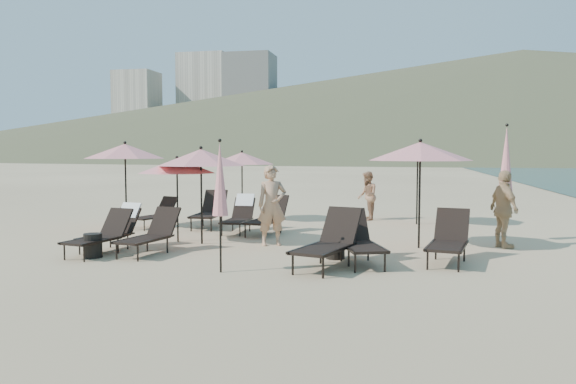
% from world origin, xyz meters
% --- Properties ---
extents(ground, '(800.00, 800.00, 0.00)m').
position_xyz_m(ground, '(0.00, 0.00, 0.00)').
color(ground, '#D6BA8C').
rests_on(ground, ground).
extents(volcanic_headland, '(690.00, 690.00, 55.00)m').
position_xyz_m(volcanic_headland, '(71.37, 302.62, 26.49)').
color(volcanic_headland, brown).
rests_on(volcanic_headland, ground).
extents(hotel_skyline, '(109.00, 82.00, 55.00)m').
position_xyz_m(hotel_skyline, '(-93.62, 271.21, 24.18)').
color(hotel_skyline, beige).
rests_on(hotel_skyline, ground).
extents(lounger_0, '(0.89, 1.67, 0.91)m').
position_xyz_m(lounger_0, '(-3.91, -0.16, 0.43)').
color(lounger_0, black).
rests_on(lounger_0, ground).
extents(lounger_1, '(0.85, 1.65, 0.98)m').
position_xyz_m(lounger_1, '(-3.96, 0.49, 0.47)').
color(lounger_1, black).
rests_on(lounger_1, ground).
extents(lounger_2, '(0.89, 1.70, 0.93)m').
position_xyz_m(lounger_2, '(-2.93, 0.11, 0.43)').
color(lounger_2, black).
rests_on(lounger_2, ground).
extents(lounger_3, '(1.19, 1.96, 1.06)m').
position_xyz_m(lounger_3, '(0.89, -0.49, 0.49)').
color(lounger_3, black).
rests_on(lounger_3, ground).
extents(lounger_4, '(1.20, 1.84, 0.99)m').
position_xyz_m(lounger_4, '(1.40, 0.01, 0.46)').
color(lounger_4, black).
rests_on(lounger_4, ground).
extents(lounger_5, '(0.96, 1.82, 0.99)m').
position_xyz_m(lounger_5, '(3.08, 0.43, 0.46)').
color(lounger_5, black).
rests_on(lounger_5, ground).
extents(lounger_6, '(0.98, 1.56, 0.84)m').
position_xyz_m(lounger_6, '(-4.66, 4.04, 0.39)').
color(lounger_6, black).
rests_on(lounger_6, ground).
extents(lounger_7, '(0.79, 1.82, 1.02)m').
position_xyz_m(lounger_7, '(-3.16, 4.35, 0.48)').
color(lounger_7, black).
rests_on(lounger_7, ground).
extents(lounger_8, '(0.60, 1.58, 0.98)m').
position_xyz_m(lounger_8, '(-2.08, 3.69, 0.47)').
color(lounger_8, black).
rests_on(lounger_8, ground).
extents(lounger_9, '(0.90, 1.78, 0.98)m').
position_xyz_m(lounger_9, '(-1.24, 3.43, 0.46)').
color(lounger_9, black).
rests_on(lounger_9, ground).
extents(umbrella_open_0, '(1.90, 1.90, 2.04)m').
position_xyz_m(umbrella_open_0, '(-3.03, 1.78, 1.80)').
color(umbrella_open_0, black).
rests_on(umbrella_open_0, ground).
extents(umbrella_open_1, '(2.11, 2.11, 2.27)m').
position_xyz_m(umbrella_open_1, '(-2.36, 1.59, 2.00)').
color(umbrella_open_1, black).
rests_on(umbrella_open_1, ground).
extents(umbrella_open_2, '(2.25, 2.25, 2.42)m').
position_xyz_m(umbrella_open_2, '(2.56, 2.04, 2.14)').
color(umbrella_open_2, black).
rests_on(umbrella_open_2, ground).
extents(umbrella_open_3, '(2.04, 2.04, 2.19)m').
position_xyz_m(umbrella_open_3, '(-2.71, 6.06, 1.94)').
color(umbrella_open_3, black).
rests_on(umbrella_open_3, ground).
extents(umbrella_open_4, '(2.23, 2.23, 2.40)m').
position_xyz_m(umbrella_open_4, '(2.59, 6.28, 2.12)').
color(umbrella_open_4, black).
rests_on(umbrella_open_4, ground).
extents(umbrella_open_5, '(2.26, 2.26, 2.44)m').
position_xyz_m(umbrella_open_5, '(-5.43, 3.78, 2.15)').
color(umbrella_open_5, black).
rests_on(umbrella_open_5, ground).
extents(umbrella_closed_0, '(0.28, 0.28, 2.36)m').
position_xyz_m(umbrella_closed_0, '(-0.91, -1.30, 1.64)').
color(umbrella_closed_0, black).
rests_on(umbrella_closed_0, ground).
extents(umbrella_closed_1, '(0.33, 0.33, 2.80)m').
position_xyz_m(umbrella_closed_1, '(4.57, 3.38, 1.95)').
color(umbrella_closed_1, black).
rests_on(umbrella_closed_1, ground).
extents(side_table_0, '(0.37, 0.37, 0.49)m').
position_xyz_m(side_table_0, '(-3.89, -0.49, 0.24)').
color(side_table_0, black).
rests_on(side_table_0, ground).
extents(side_table_1, '(0.38, 0.38, 0.42)m').
position_xyz_m(side_table_1, '(0.91, 0.41, 0.21)').
color(side_table_1, black).
rests_on(side_table_1, ground).
extents(beachgoer_a, '(0.79, 0.68, 1.83)m').
position_xyz_m(beachgoer_a, '(-0.71, 1.72, 0.91)').
color(beachgoer_a, tan).
rests_on(beachgoer_a, ground).
extents(beachgoer_b, '(0.71, 0.84, 1.53)m').
position_xyz_m(beachgoer_b, '(1.08, 7.05, 0.76)').
color(beachgoer_b, '#A47554').
rests_on(beachgoer_b, ground).
extents(beachgoer_c, '(0.76, 1.10, 1.73)m').
position_xyz_m(beachgoer_c, '(4.40, 2.42, 0.86)').
color(beachgoer_c, tan).
rests_on(beachgoer_c, ground).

